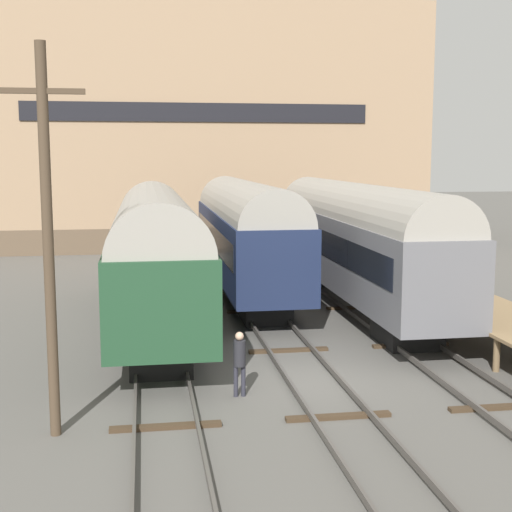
{
  "coord_description": "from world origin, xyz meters",
  "views": [
    {
      "loc": [
        -4.55,
        -18.99,
        6.3
      ],
      "look_at": [
        0.0,
        9.76,
        2.2
      ],
      "focal_mm": 50.0,
      "sensor_mm": 36.0,
      "label": 1
    }
  ],
  "objects_px": {
    "train_car_navy": "(245,230)",
    "utility_pole": "(48,238)",
    "train_car_green": "(156,250)",
    "person_worker": "(239,358)",
    "train_car_grey": "(356,237)"
  },
  "relations": [
    {
      "from": "utility_pole",
      "to": "train_car_navy",
      "type": "bearing_deg",
      "value": 67.26
    },
    {
      "from": "train_car_navy",
      "to": "person_worker",
      "type": "height_order",
      "value": "train_car_navy"
    },
    {
      "from": "train_car_green",
      "to": "person_worker",
      "type": "height_order",
      "value": "train_car_green"
    },
    {
      "from": "train_car_navy",
      "to": "train_car_green",
      "type": "bearing_deg",
      "value": -125.72
    },
    {
      "from": "train_car_green",
      "to": "person_worker",
      "type": "bearing_deg",
      "value": -76.15
    },
    {
      "from": "person_worker",
      "to": "utility_pole",
      "type": "bearing_deg",
      "value": -156.6
    },
    {
      "from": "train_car_navy",
      "to": "utility_pole",
      "type": "height_order",
      "value": "utility_pole"
    },
    {
      "from": "train_car_navy",
      "to": "utility_pole",
      "type": "distance_m",
      "value": 17.23
    },
    {
      "from": "train_car_navy",
      "to": "train_car_green",
      "type": "distance_m",
      "value": 7.1
    },
    {
      "from": "train_car_grey",
      "to": "person_worker",
      "type": "distance_m",
      "value": 12.28
    },
    {
      "from": "train_car_green",
      "to": "person_worker",
      "type": "relative_size",
      "value": 9.46
    },
    {
      "from": "train_car_navy",
      "to": "train_car_green",
      "type": "height_order",
      "value": "train_car_navy"
    },
    {
      "from": "train_car_navy",
      "to": "train_car_grey",
      "type": "distance_m",
      "value": 5.44
    },
    {
      "from": "train_car_navy",
      "to": "utility_pole",
      "type": "xyz_separation_m",
      "value": [
        -6.63,
        -15.82,
        1.57
      ]
    },
    {
      "from": "person_worker",
      "to": "utility_pole",
      "type": "distance_m",
      "value": 5.99
    }
  ]
}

